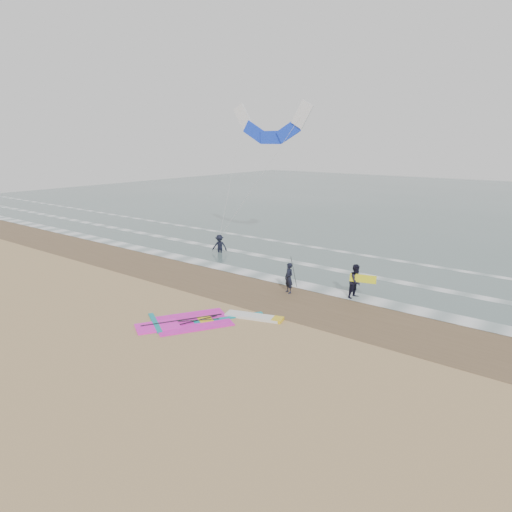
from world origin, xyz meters
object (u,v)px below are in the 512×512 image
Objects in this scene: windsurf_rig at (209,320)px; person_standing at (289,278)px; person_walking at (356,281)px; person_wading at (220,241)px; surf_kite at (271,127)px.

person_standing reaches higher than windsurf_rig.
person_standing is 0.92× the size of person_walking.
windsurf_rig is at bearing -73.45° from person_wading.
surf_kite is at bearing 72.62° from person_walking.
person_wading is (-8.71, 4.23, 0.03)m from person_standing.
person_standing is 12.20m from surf_kite.
surf_kite is (-5.67, 12.31, 8.59)m from windsurf_rig.
windsurf_rig is 7.80m from person_walking.
surf_kite reaches higher than person_standing.
person_standing is at bearing -49.46° from person_wading.
person_standing is at bearing 83.40° from windsurf_rig.
person_walking is at bearing -36.89° from person_wading.
person_wading is at bearing 89.68° from person_walking.
windsurf_rig is at bearing 164.30° from person_walking.
person_wading is at bearing -131.74° from surf_kite.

